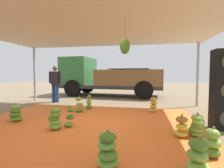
{
  "coord_description": "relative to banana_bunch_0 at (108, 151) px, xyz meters",
  "views": [
    {
      "loc": [
        1.61,
        -4.34,
        1.37
      ],
      "look_at": [
        0.52,
        1.41,
        1.02
      ],
      "focal_mm": 27.23,
      "sensor_mm": 36.0,
      "label": 1
    }
  ],
  "objects": [
    {
      "name": "tarp_orange",
      "position": [
        -1.09,
        1.98,
        -0.24
      ],
      "size": [
        6.21,
        4.9,
        0.01
      ],
      "primitive_type": "cube",
      "color": "orange",
      "rests_on": "ground"
    },
    {
      "name": "banana_bunch_7",
      "position": [
        -1.57,
        3.86,
        0.02
      ],
      "size": [
        0.25,
        0.27,
        0.58
      ],
      "color": "#518428",
      "rests_on": "tarp_orange"
    },
    {
      "name": "banana_bunch_0",
      "position": [
        0.0,
        0.0,
        0.0
      ],
      "size": [
        0.45,
        0.47,
        0.56
      ],
      "color": "#6B9E38",
      "rests_on": "tarp_orange"
    },
    {
      "name": "banana_bunch_6",
      "position": [
        -1.36,
        1.67,
        -0.01
      ],
      "size": [
        0.3,
        0.32,
        0.55
      ],
      "color": "#6B9E38",
      "rests_on": "tarp_orange"
    },
    {
      "name": "banana_bunch_5",
      "position": [
        -1.62,
        1.39,
        0.02
      ],
      "size": [
        0.41,
        0.4,
        0.59
      ],
      "color": "#6B9E38",
      "rests_on": "tarp_orange"
    },
    {
      "name": "banana_bunch_3",
      "position": [
        1.65,
        1.54,
        -0.01
      ],
      "size": [
        0.41,
        0.39,
        0.53
      ],
      "color": "#518428",
      "rests_on": "tarp_orange"
    },
    {
      "name": "worker_0",
      "position": [
        -3.69,
        5.13,
        0.77
      ],
      "size": [
        0.64,
        0.39,
        1.74
      ],
      "color": "navy",
      "rests_on": "ground"
    },
    {
      "name": "banana_bunch_9",
      "position": [
        -3.09,
        1.84,
        -0.0
      ],
      "size": [
        0.47,
        0.47,
        0.53
      ],
      "color": "#60932D",
      "rests_on": "tarp_orange"
    },
    {
      "name": "cargo_truck_main",
      "position": [
        -1.83,
        8.05,
        0.93
      ],
      "size": [
        6.35,
        2.81,
        2.4
      ],
      "color": "#2D2D2D",
      "rests_on": "ground"
    },
    {
      "name": "tent_canopy",
      "position": [
        -1.09,
        1.89,
        2.41
      ],
      "size": [
        8.0,
        7.0,
        2.73
      ],
      "color": "#9EA0A5",
      "rests_on": "ground"
    },
    {
      "name": "banana_bunch_2",
      "position": [
        1.62,
        0.61,
        -0.02
      ],
      "size": [
        0.4,
        0.4,
        0.5
      ],
      "color": "#477523",
      "rests_on": "tarp_orange"
    },
    {
      "name": "banana_bunch_1",
      "position": [
        -1.77,
        3.32,
        0.0
      ],
      "size": [
        0.36,
        0.35,
        0.58
      ],
      "color": "#518428",
      "rests_on": "tarp_orange"
    },
    {
      "name": "ground_plane",
      "position": [
        -1.09,
        4.98,
        -0.24
      ],
      "size": [
        40.0,
        40.0,
        0.0
      ],
      "primitive_type": "plane",
      "color": "#7F6B51"
    },
    {
      "name": "banana_bunch_8",
      "position": [
        1.24,
        0.07,
        -0.01
      ],
      "size": [
        0.34,
        0.37,
        0.53
      ],
      "color": "#75A83D",
      "rests_on": "tarp_orange"
    },
    {
      "name": "banana_bunch_4",
      "position": [
        1.31,
        1.44,
        -0.03
      ],
      "size": [
        0.42,
        0.42,
        0.5
      ],
      "color": "gold",
      "rests_on": "tarp_orange"
    },
    {
      "name": "banana_bunch_10",
      "position": [
        0.84,
        3.79,
        0.0
      ],
      "size": [
        0.39,
        0.38,
        0.57
      ],
      "color": "gold",
      "rests_on": "tarp_orange"
    }
  ]
}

